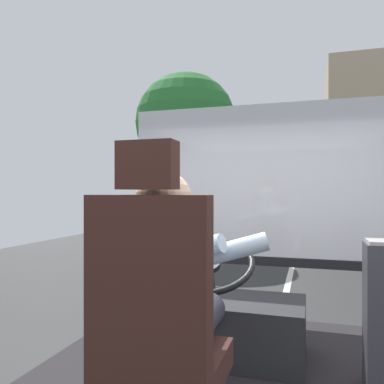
% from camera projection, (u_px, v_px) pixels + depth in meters
% --- Properties ---
extents(ground, '(18.00, 44.00, 0.06)m').
position_uv_depth(ground, '(294.00, 260.00, 10.37)').
color(ground, '#2C2C2C').
extents(driver_seat, '(0.48, 0.48, 1.33)m').
position_uv_depth(driver_seat, '(158.00, 336.00, 1.52)').
color(driver_seat, black).
rests_on(driver_seat, bus_floor).
extents(bus_driver, '(0.81, 0.58, 0.76)m').
position_uv_depth(bus_driver, '(169.00, 284.00, 1.64)').
color(bus_driver, '#282833').
rests_on(bus_driver, driver_seat).
extents(steering_console, '(1.10, 1.00, 0.85)m').
position_uv_depth(steering_console, '(223.00, 324.00, 2.65)').
color(steering_console, black).
rests_on(steering_console, bus_floor).
extents(windshield_panel, '(2.50, 0.08, 1.48)m').
position_uv_depth(windshield_panel, '(263.00, 202.00, 3.51)').
color(windshield_panel, silver).
extents(street_tree, '(3.15, 3.15, 5.55)m').
position_uv_depth(street_tree, '(186.00, 124.00, 12.04)').
color(street_tree, '#4C3828').
rests_on(street_tree, ground).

